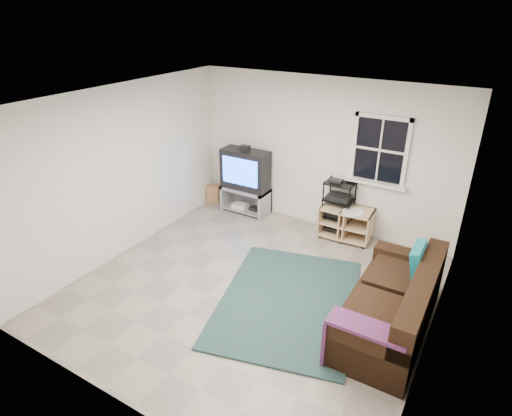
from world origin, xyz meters
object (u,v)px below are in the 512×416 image
Objects in this scene: side_table_left at (336,220)px; side_table_right at (357,223)px; tv_unit at (246,176)px; sofa at (392,307)px; av_rack at (338,211)px.

side_table_right reaches higher than side_table_left.
sofa is at bearing -30.29° from tv_unit.
side_table_left is (1.82, -0.01, -0.43)m from tv_unit.
av_rack is at bearing 126.50° from sofa.
side_table_right is 0.28× the size of sofa.
side_table_left is at bearing -0.43° from tv_unit.
side_table_right is 2.19m from sofa.
sofa is at bearing -52.68° from side_table_left.
av_rack is 1.81× the size of side_table_left.
side_table_left is (0.00, -0.06, -0.14)m from av_rack.
av_rack is at bearing 1.53° from tv_unit.
av_rack is 0.15m from side_table_left.
side_table_left is at bearing 127.32° from sofa.
av_rack is at bearing 93.38° from side_table_left.
tv_unit is at bearing 149.71° from sofa.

